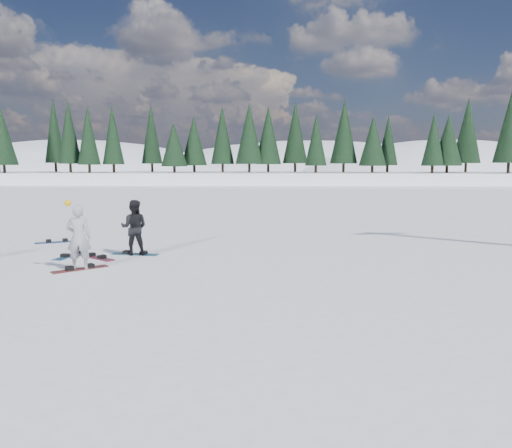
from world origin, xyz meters
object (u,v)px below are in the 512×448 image
(snowboarder_woman, at_px, (79,237))
(snowboard_loose_b, at_px, (96,258))
(snowboard_loose_a, at_px, (70,256))
(snowboarder_man, at_px, (134,227))
(snowboard_loose_c, at_px, (57,242))

(snowboarder_woman, distance_m, snowboard_loose_b, 1.86)
(snowboarder_woman, bearing_deg, snowboard_loose_a, -71.68)
(snowboard_loose_b, bearing_deg, snowboarder_man, 67.87)
(snowboard_loose_b, distance_m, snowboard_loose_a, 0.97)
(snowboarder_woman, distance_m, snowboard_loose_a, 2.36)
(snowboarder_woman, xyz_separation_m, snowboard_loose_b, (-0.13, 1.64, -0.88))
(snowboard_loose_c, bearing_deg, snowboarder_woman, -84.74)
(snowboard_loose_b, height_order, snowboard_loose_c, same)
(snowboard_loose_a, bearing_deg, snowboard_loose_c, 42.98)
(snowboarder_woman, distance_m, snowboard_loose_c, 5.31)
(snowboard_loose_a, xyz_separation_m, snowboard_loose_c, (-1.57, 2.61, 0.00))
(snowboarder_man, bearing_deg, snowboard_loose_a, 6.77)
(snowboarder_man, bearing_deg, snowboarder_woman, 65.83)
(snowboarder_man, xyz_separation_m, snowboard_loose_c, (-3.50, 2.29, -0.85))
(snowboarder_woman, xyz_separation_m, snowboard_loose_c, (-2.61, 4.54, -0.88))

